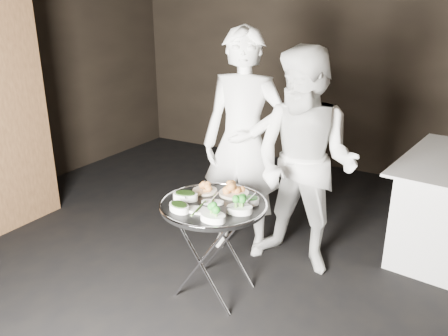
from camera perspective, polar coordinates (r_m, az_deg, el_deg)
The scene contains 16 objects.
floor at distance 3.32m, azimuth -4.07°, elevation -18.06°, with size 6.00×7.00×0.05m, color black.
wall_back at distance 5.90m, azimuth 15.43°, elevation 14.12°, with size 6.00×0.05×3.00m, color black.
tray_stand at distance 3.24m, azimuth -1.34°, elevation -10.00°, with size 0.49×0.41×0.71m.
serving_tray at distance 3.09m, azimuth -1.38°, elevation -4.81°, with size 0.77×0.77×0.04m.
potato_plate_a at distance 3.27m, azimuth -2.53°, elevation -2.64°, with size 0.19×0.19×0.07m.
potato_plate_b at distance 3.22m, azimuth 1.31°, elevation -2.89°, with size 0.22×0.22×0.08m.
greens_bowl at distance 3.08m, azimuth 3.63°, elevation -4.15°, with size 0.11×0.11×0.06m.
asparagus_plate_a at distance 3.08m, azimuth -1.49°, elevation -4.40°, with size 0.18×0.14×0.03m.
asparagus_plate_b at distance 2.96m, azimuth -3.31°, elevation -5.41°, with size 0.20×0.14×0.04m.
spinach_bowl_a at distance 3.14m, azimuth -5.06°, elevation -3.56°, with size 0.21×0.17×0.08m.
spinach_bowl_b at distance 2.98m, azimuth -5.89°, elevation -5.01°, with size 0.20×0.16×0.07m.
broccoli_bowl_a at distance 2.94m, azimuth 2.04°, elevation -5.25°, with size 0.21×0.18×0.07m.
broccoli_bowl_b at distance 2.83m, azimuth -1.47°, elevation -6.26°, with size 0.18×0.14×0.07m.
serving_utensils at distance 3.11m, azimuth -0.48°, elevation -3.49°, with size 0.57×0.40×0.01m.
waiter_left at distance 3.65m, azimuth 2.52°, elevation 3.06°, with size 0.70×0.46×1.92m, color white.
waiter_right at distance 3.44m, azimuth 10.46°, elevation 0.55°, with size 0.87×0.68×1.79m, color white.
Camera 1 is at (1.49, -2.16, 2.00)m, focal length 35.00 mm.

